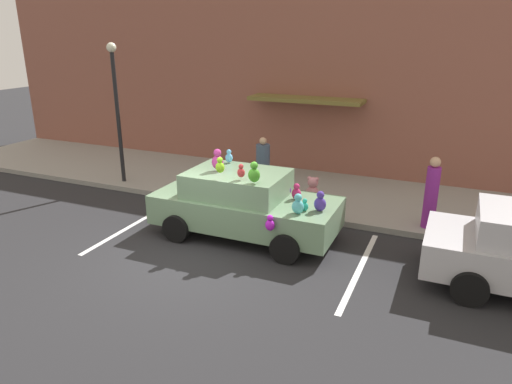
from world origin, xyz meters
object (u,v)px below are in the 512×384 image
at_px(pedestrian_walking_past, 263,169).
at_px(pedestrian_near_shopfront, 431,194).
at_px(plush_covered_car, 244,203).
at_px(street_lamp_post, 116,100).
at_px(teddy_bear_on_sidewalk, 313,191).

bearing_deg(pedestrian_walking_past, pedestrian_near_shopfront, -6.72).
bearing_deg(plush_covered_car, pedestrian_walking_past, 102.57).
bearing_deg(street_lamp_post, plush_covered_car, -21.02).
relative_size(plush_covered_car, teddy_bear_on_sidewalk, 5.53).
xyz_separation_m(plush_covered_car, pedestrian_walking_past, (-0.54, 2.43, 0.11)).
height_order(plush_covered_car, pedestrian_walking_past, plush_covered_car).
distance_m(plush_covered_car, teddy_bear_on_sidewalk, 2.51).
relative_size(pedestrian_near_shopfront, pedestrian_walking_past, 1.03).
height_order(teddy_bear_on_sidewalk, pedestrian_near_shopfront, pedestrian_near_shopfront).
relative_size(plush_covered_car, pedestrian_near_shopfront, 2.47).
height_order(teddy_bear_on_sidewalk, street_lamp_post, street_lamp_post).
bearing_deg(pedestrian_near_shopfront, plush_covered_car, -154.22).
height_order(teddy_bear_on_sidewalk, pedestrian_walking_past, pedestrian_walking_past).
distance_m(plush_covered_car, street_lamp_post, 5.69).
xyz_separation_m(teddy_bear_on_sidewalk, pedestrian_walking_past, (-1.50, 0.13, 0.41)).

